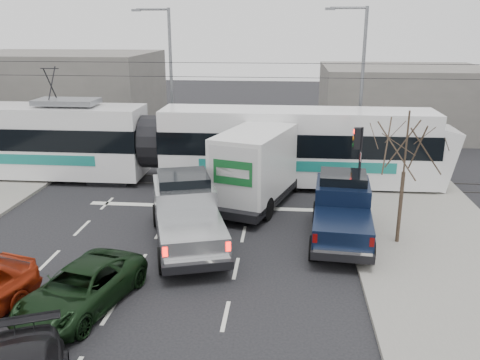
# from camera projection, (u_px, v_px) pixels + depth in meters

# --- Properties ---
(ground) EXTENTS (120.00, 120.00, 0.00)m
(ground) POSITION_uv_depth(u_px,v_px,m) (187.00, 266.00, 17.64)
(ground) COLOR black
(ground) RESTS_ON ground
(sidewalk_right) EXTENTS (6.00, 60.00, 0.15)m
(sidewalk_right) POSITION_uv_depth(u_px,v_px,m) (455.00, 276.00, 16.81)
(sidewalk_right) COLOR gray
(sidewalk_right) RESTS_ON ground
(rails) EXTENTS (60.00, 1.60, 0.03)m
(rails) POSITION_uv_depth(u_px,v_px,m) (223.00, 181.00, 27.15)
(rails) COLOR #33302D
(rails) RESTS_ON ground
(building_left) EXTENTS (14.00, 10.00, 6.00)m
(building_left) POSITION_uv_depth(u_px,v_px,m) (62.00, 93.00, 38.94)
(building_left) COLOR slate
(building_left) RESTS_ON ground
(building_right) EXTENTS (12.00, 10.00, 5.00)m
(building_right) POSITION_uv_depth(u_px,v_px,m) (402.00, 100.00, 38.66)
(building_right) COLOR slate
(building_right) RESTS_ON ground
(bare_tree) EXTENTS (2.40, 2.40, 5.00)m
(bare_tree) POSITION_uv_depth(u_px,v_px,m) (406.00, 148.00, 18.22)
(bare_tree) COLOR #47382B
(bare_tree) RESTS_ON ground
(traffic_signal) EXTENTS (0.44, 0.44, 3.60)m
(traffic_signal) POSITION_uv_depth(u_px,v_px,m) (358.00, 150.00, 22.43)
(traffic_signal) COLOR black
(traffic_signal) RESTS_ON ground
(street_lamp_near) EXTENTS (2.38, 0.25, 9.00)m
(street_lamp_near) POSITION_uv_depth(u_px,v_px,m) (359.00, 78.00, 28.80)
(street_lamp_near) COLOR slate
(street_lamp_near) RESTS_ON ground
(street_lamp_far) EXTENTS (2.38, 0.25, 9.00)m
(street_lamp_far) POSITION_uv_depth(u_px,v_px,m) (168.00, 73.00, 31.73)
(street_lamp_far) COLOR slate
(street_lamp_far) RESTS_ON ground
(catenary) EXTENTS (60.00, 0.20, 7.00)m
(catenary) POSITION_uv_depth(u_px,v_px,m) (223.00, 109.00, 26.01)
(catenary) COLOR black
(catenary) RESTS_ON ground
(tram) EXTENTS (28.78, 2.94, 5.87)m
(tram) POSITION_uv_depth(u_px,v_px,m) (152.00, 143.00, 26.64)
(tram) COLOR white
(tram) RESTS_ON ground
(silver_pickup) EXTENTS (4.13, 7.09, 2.44)m
(silver_pickup) POSITION_uv_depth(u_px,v_px,m) (186.00, 211.00, 19.44)
(silver_pickup) COLOR black
(silver_pickup) RESTS_ON ground
(box_truck) EXTENTS (4.48, 7.51, 3.55)m
(box_truck) POSITION_uv_depth(u_px,v_px,m) (259.00, 167.00, 23.35)
(box_truck) COLOR black
(box_truck) RESTS_ON ground
(navy_pickup) EXTENTS (2.63, 5.92, 2.43)m
(navy_pickup) POSITION_uv_depth(u_px,v_px,m) (342.00, 209.00, 19.67)
(navy_pickup) COLOR black
(navy_pickup) RESTS_ON ground
(green_car) EXTENTS (3.18, 4.98, 1.28)m
(green_car) POSITION_uv_depth(u_px,v_px,m) (81.00, 288.00, 14.90)
(green_car) COLOR black
(green_car) RESTS_ON ground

